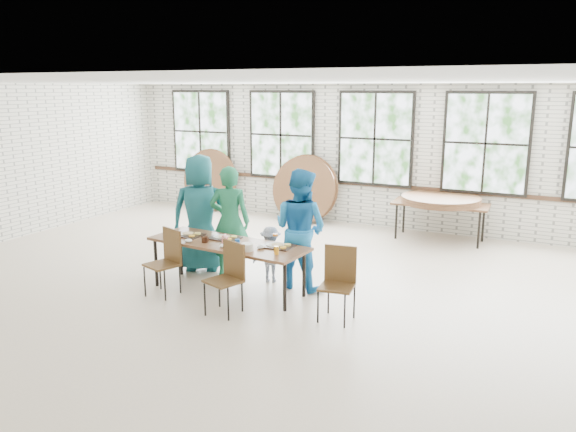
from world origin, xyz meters
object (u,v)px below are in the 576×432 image
at_px(dining_table, 228,246).
at_px(chair_near_right, 229,272).
at_px(chair_near_left, 167,256).
at_px(storage_table, 440,206).

distance_m(dining_table, chair_near_right, 0.79).
height_order(chair_near_left, chair_near_right, same).
distance_m(chair_near_right, storage_table, 5.18).
xyz_separation_m(chair_near_left, chair_near_right, (1.16, -0.18, 0.00)).
bearing_deg(chair_near_left, chair_near_right, 9.18).
bearing_deg(dining_table, chair_near_left, -143.00).
relative_size(chair_near_left, chair_near_right, 1.00).
height_order(dining_table, chair_near_left, chair_near_left).
bearing_deg(chair_near_right, storage_table, 89.37).
distance_m(chair_near_left, chair_near_right, 1.18).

